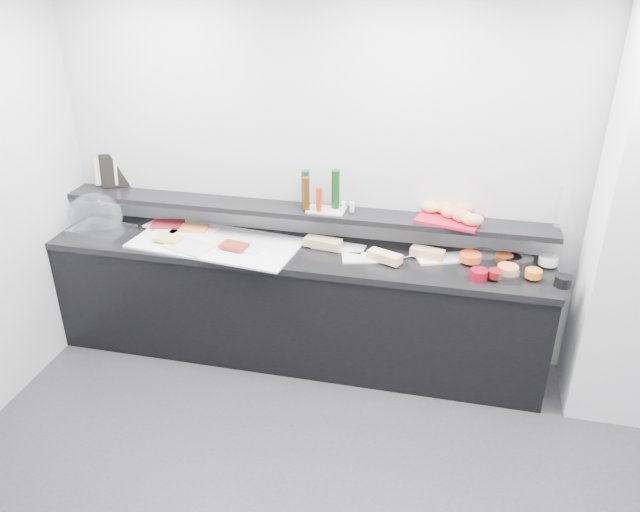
% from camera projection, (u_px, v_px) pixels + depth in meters
% --- Properties ---
extents(back_wall, '(5.00, 0.02, 2.70)m').
position_uv_depth(back_wall, '(400.00, 184.00, 4.37)').
color(back_wall, '#B1B4B9').
rests_on(back_wall, ground).
extents(buffet_cabinet, '(3.60, 0.60, 0.85)m').
position_uv_depth(buffet_cabinet, '(295.00, 307.00, 4.66)').
color(buffet_cabinet, black).
rests_on(buffet_cabinet, ground).
extents(counter_top, '(3.62, 0.62, 0.05)m').
position_uv_depth(counter_top, '(294.00, 253.00, 4.46)').
color(counter_top, black).
rests_on(counter_top, buffet_cabinet).
extents(wall_shelf, '(3.60, 0.25, 0.04)m').
position_uv_depth(wall_shelf, '(299.00, 211.00, 4.50)').
color(wall_shelf, black).
rests_on(wall_shelf, back_wall).
extents(cloche_base, '(0.48, 0.36, 0.04)m').
position_uv_depth(cloche_base, '(102.00, 230.00, 4.71)').
color(cloche_base, silver).
rests_on(cloche_base, counter_top).
extents(cloche_dome, '(0.47, 0.38, 0.34)m').
position_uv_depth(cloche_dome, '(96.00, 215.00, 4.70)').
color(cloche_dome, white).
rests_on(cloche_dome, cloche_base).
extents(linen_runner, '(1.27, 0.71, 0.01)m').
position_uv_depth(linen_runner, '(216.00, 243.00, 4.54)').
color(linen_runner, white).
rests_on(linen_runner, counter_top).
extents(platter_meat_a, '(0.36, 0.29, 0.01)m').
position_uv_depth(platter_meat_a, '(167.00, 226.00, 4.78)').
color(platter_meat_a, white).
rests_on(platter_meat_a, linen_runner).
extents(food_meat_a, '(0.26, 0.19, 0.02)m').
position_uv_depth(food_meat_a, '(168.00, 224.00, 4.76)').
color(food_meat_a, maroon).
rests_on(food_meat_a, platter_meat_a).
extents(platter_salmon, '(0.34, 0.23, 0.01)m').
position_uv_depth(platter_salmon, '(194.00, 230.00, 4.70)').
color(platter_salmon, white).
rests_on(platter_salmon, linen_runner).
extents(food_salmon, '(0.21, 0.15, 0.02)m').
position_uv_depth(food_salmon, '(194.00, 228.00, 4.69)').
color(food_salmon, orange).
rests_on(food_salmon, platter_salmon).
extents(platter_cheese, '(0.38, 0.31, 0.01)m').
position_uv_depth(platter_cheese, '(189.00, 246.00, 4.45)').
color(platter_cheese, silver).
rests_on(platter_cheese, linen_runner).
extents(food_cheese, '(0.21, 0.15, 0.02)m').
position_uv_depth(food_cheese, '(168.00, 239.00, 4.52)').
color(food_cheese, '#DEBC56').
rests_on(food_cheese, platter_cheese).
extents(platter_meat_b, '(0.31, 0.25, 0.01)m').
position_uv_depth(platter_meat_b, '(246.00, 246.00, 4.45)').
color(platter_meat_b, white).
rests_on(platter_meat_b, linen_runner).
extents(food_meat_b, '(0.21, 0.16, 0.02)m').
position_uv_depth(food_meat_b, '(234.00, 246.00, 4.42)').
color(food_meat_b, maroon).
rests_on(food_meat_b, platter_meat_b).
extents(sandwich_plate_left, '(0.39, 0.20, 0.01)m').
position_uv_depth(sandwich_plate_left, '(339.00, 247.00, 4.47)').
color(sandwich_plate_left, white).
rests_on(sandwich_plate_left, counter_top).
extents(sandwich_food_left, '(0.28, 0.14, 0.06)m').
position_uv_depth(sandwich_food_left, '(323.00, 243.00, 4.45)').
color(sandwich_food_left, tan).
rests_on(sandwich_food_left, sandwich_plate_left).
extents(tongs_left, '(0.16, 0.04, 0.01)m').
position_uv_depth(tongs_left, '(311.00, 246.00, 4.46)').
color(tongs_left, silver).
rests_on(tongs_left, sandwich_plate_left).
extents(sandwich_plate_mid, '(0.36, 0.22, 0.01)m').
position_uv_depth(sandwich_plate_mid, '(367.00, 258.00, 4.32)').
color(sandwich_plate_mid, white).
rests_on(sandwich_plate_mid, counter_top).
extents(sandwich_food_mid, '(0.25, 0.17, 0.06)m').
position_uv_depth(sandwich_food_mid, '(385.00, 257.00, 4.25)').
color(sandwich_food_mid, '#DFAE75').
rests_on(sandwich_food_mid, sandwich_plate_mid).
extents(tongs_mid, '(0.15, 0.07, 0.01)m').
position_uv_depth(tongs_mid, '(381.00, 262.00, 4.24)').
color(tongs_mid, silver).
rests_on(tongs_mid, sandwich_plate_mid).
extents(sandwich_plate_right, '(0.38, 0.27, 0.01)m').
position_uv_depth(sandwich_plate_right, '(442.00, 258.00, 4.31)').
color(sandwich_plate_right, white).
rests_on(sandwich_plate_right, counter_top).
extents(sandwich_food_right, '(0.24, 0.14, 0.06)m').
position_uv_depth(sandwich_food_right, '(427.00, 253.00, 4.30)').
color(sandwich_food_right, tan).
rests_on(sandwich_food_right, sandwich_plate_right).
extents(tongs_right, '(0.14, 0.09, 0.01)m').
position_uv_depth(tongs_right, '(411.00, 256.00, 4.32)').
color(tongs_right, '#B9BAC0').
rests_on(tongs_right, sandwich_plate_right).
extents(bowl_glass_fruit, '(0.21, 0.21, 0.07)m').
position_uv_depth(bowl_glass_fruit, '(484.00, 258.00, 4.26)').
color(bowl_glass_fruit, white).
rests_on(bowl_glass_fruit, counter_top).
extents(fill_glass_fruit, '(0.15, 0.15, 0.05)m').
position_uv_depth(fill_glass_fruit, '(471.00, 257.00, 4.24)').
color(fill_glass_fruit, '#EB5720').
rests_on(fill_glass_fruit, bowl_glass_fruit).
extents(bowl_black_jam, '(0.17, 0.17, 0.07)m').
position_uv_depth(bowl_black_jam, '(511.00, 261.00, 4.22)').
color(bowl_black_jam, black).
rests_on(bowl_black_jam, counter_top).
extents(fill_black_jam, '(0.15, 0.15, 0.05)m').
position_uv_depth(fill_black_jam, '(504.00, 258.00, 4.23)').
color(fill_black_jam, '#5E230D').
rests_on(fill_black_jam, bowl_black_jam).
extents(bowl_glass_cream, '(0.18, 0.18, 0.07)m').
position_uv_depth(bowl_glass_cream, '(520.00, 262.00, 4.21)').
color(bowl_glass_cream, silver).
rests_on(bowl_glass_cream, counter_top).
extents(fill_glass_cream, '(0.15, 0.15, 0.05)m').
position_uv_depth(fill_glass_cream, '(548.00, 261.00, 4.20)').
color(fill_glass_cream, silver).
rests_on(fill_glass_cream, bowl_glass_cream).
extents(bowl_red_jam, '(0.13, 0.13, 0.07)m').
position_uv_depth(bowl_red_jam, '(479.00, 275.00, 4.04)').
color(bowl_red_jam, maroon).
rests_on(bowl_red_jam, counter_top).
extents(fill_red_jam, '(0.11, 0.11, 0.05)m').
position_uv_depth(fill_red_jam, '(495.00, 274.00, 4.02)').
color(fill_red_jam, '#620E0E').
rests_on(fill_red_jam, bowl_red_jam).
extents(bowl_glass_salmon, '(0.18, 0.18, 0.07)m').
position_uv_depth(bowl_glass_salmon, '(506.00, 275.00, 4.03)').
color(bowl_glass_salmon, white).
rests_on(bowl_glass_salmon, counter_top).
extents(fill_glass_salmon, '(0.18, 0.18, 0.05)m').
position_uv_depth(fill_glass_salmon, '(508.00, 269.00, 4.08)').
color(fill_glass_salmon, orange).
rests_on(fill_glass_salmon, bowl_glass_salmon).
extents(bowl_black_fruit, '(0.12, 0.12, 0.07)m').
position_uv_depth(bowl_black_fruit, '(563.00, 281.00, 3.96)').
color(bowl_black_fruit, black).
rests_on(bowl_black_fruit, counter_top).
extents(fill_black_fruit, '(0.13, 0.13, 0.05)m').
position_uv_depth(fill_black_fruit, '(533.00, 273.00, 4.03)').
color(fill_black_fruit, orange).
rests_on(fill_black_fruit, bowl_black_fruit).
extents(framed_print, '(0.25, 0.16, 0.26)m').
position_uv_depth(framed_print, '(116.00, 171.00, 4.84)').
color(framed_print, black).
rests_on(framed_print, wall_shelf).
extents(print_art, '(0.18, 0.09, 0.22)m').
position_uv_depth(print_art, '(106.00, 171.00, 4.83)').
color(print_art, '#C6A48F').
rests_on(print_art, framed_print).
extents(condiment_tray, '(0.27, 0.17, 0.01)m').
position_uv_depth(condiment_tray, '(326.00, 210.00, 4.45)').
color(condiment_tray, silver).
rests_on(condiment_tray, wall_shelf).
extents(bottle_green_a, '(0.06, 0.06, 0.26)m').
position_uv_depth(bottle_green_a, '(305.00, 188.00, 4.46)').
color(bottle_green_a, '#0F381A').
rests_on(bottle_green_a, condiment_tray).
extents(bottle_brown, '(0.07, 0.07, 0.24)m').
position_uv_depth(bottle_brown, '(306.00, 194.00, 4.39)').
color(bottle_brown, '#3E250B').
rests_on(bottle_brown, condiment_tray).
extents(bottle_green_b, '(0.07, 0.07, 0.28)m').
position_uv_depth(bottle_green_b, '(336.00, 189.00, 4.41)').
color(bottle_green_b, '#0E3510').
rests_on(bottle_green_b, condiment_tray).
extents(bottle_hot, '(0.05, 0.05, 0.18)m').
position_uv_depth(bottle_hot, '(319.00, 199.00, 4.37)').
color(bottle_hot, '#A12D0B').
rests_on(bottle_hot, condiment_tray).
extents(shaker_salt, '(0.04, 0.04, 0.07)m').
position_uv_depth(shaker_salt, '(352.00, 207.00, 4.39)').
color(shaker_salt, silver).
rests_on(shaker_salt, condiment_tray).
extents(shaker_pepper, '(0.03, 0.03, 0.07)m').
position_uv_depth(shaker_pepper, '(344.00, 206.00, 4.40)').
color(shaker_pepper, white).
rests_on(shaker_pepper, condiment_tray).
extents(bread_tray, '(0.48, 0.38, 0.02)m').
position_uv_depth(bread_tray, '(449.00, 219.00, 4.29)').
color(bread_tray, '#AD1229').
rests_on(bread_tray, wall_shelf).
extents(bread_roll_nw, '(0.16, 0.12, 0.08)m').
position_uv_depth(bread_roll_nw, '(430.00, 207.00, 4.35)').
color(bread_roll_nw, gold).
rests_on(bread_roll_nw, bread_tray).
extents(bread_roll_n, '(0.15, 0.10, 0.08)m').
position_uv_depth(bread_roll_n, '(445.00, 208.00, 4.34)').
color(bread_roll_n, tan).
rests_on(bread_roll_n, bread_tray).
extents(bread_roll_ne, '(0.17, 0.13, 0.08)m').
position_uv_depth(bread_roll_ne, '(464.00, 209.00, 4.32)').
color(bread_roll_ne, '#D38250').
rests_on(bread_roll_ne, bread_tray).
extents(bread_roll_s, '(0.15, 0.10, 0.08)m').
position_uv_depth(bread_roll_s, '(473.00, 220.00, 4.15)').
color(bread_roll_s, tan).
rests_on(bread_roll_s, bread_tray).
extents(bread_roll_se, '(0.14, 0.11, 0.08)m').
position_uv_depth(bread_roll_se, '(461.00, 216.00, 4.20)').
color(bread_roll_se, '#B57A45').
rests_on(bread_roll_se, bread_tray).
extents(bread_roll_midw, '(0.13, 0.09, 0.08)m').
position_uv_depth(bread_roll_midw, '(450.00, 212.00, 4.27)').
color(bread_roll_midw, tan).
rests_on(bread_roll_midw, bread_tray).
extents(bread_roll_mide, '(0.15, 0.11, 0.08)m').
position_uv_depth(bread_roll_mide, '(463.00, 216.00, 4.21)').
color(bread_roll_mide, gold).
rests_on(bread_roll_mide, bread_tray).
extents(carafe, '(0.10, 0.10, 0.30)m').
position_uv_depth(carafe, '(564.00, 209.00, 4.09)').
color(carafe, white).
rests_on(carafe, wall_shelf).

